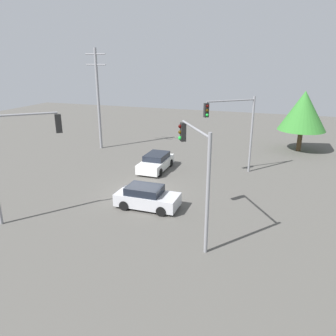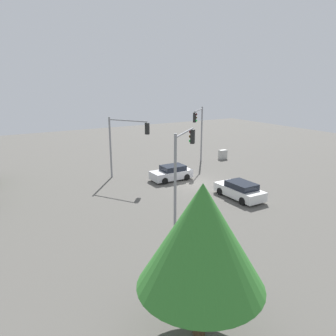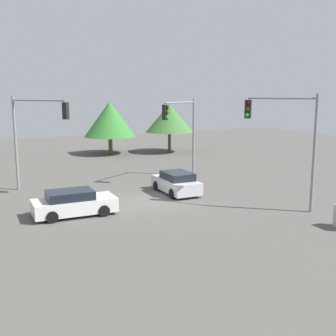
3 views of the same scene
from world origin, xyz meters
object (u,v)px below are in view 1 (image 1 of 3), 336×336
object	(u,v)px
traffic_signal_main	(19,147)
traffic_signal_aux	(234,122)
sedan_white	(156,162)
traffic_signal_cross	(196,161)
sedan_silver	(147,197)

from	to	relation	value
traffic_signal_main	traffic_signal_aux	bearing A→B (deg)	8.79
traffic_signal_main	sedan_white	bearing A→B (deg)	29.85
sedan_white	traffic_signal_main	world-z (taller)	traffic_signal_main
traffic_signal_cross	sedan_white	bearing A→B (deg)	-1.32
traffic_signal_main	traffic_signal_aux	distance (m)	15.78
traffic_signal_aux	sedan_silver	bearing A→B (deg)	22.80
sedan_white	traffic_signal_aux	size ratio (longest dim) A/B	0.70
traffic_signal_main	traffic_signal_aux	xyz separation A→B (m)	(-10.17, -12.07, -0.09)
traffic_signal_cross	sedan_silver	bearing A→B (deg)	24.85
traffic_signal_cross	traffic_signal_aux	size ratio (longest dim) A/B	0.96
sedan_silver	traffic_signal_aux	distance (m)	9.90
sedan_white	traffic_signal_aux	distance (m)	7.38
sedan_white	traffic_signal_cross	world-z (taller)	traffic_signal_cross
sedan_silver	traffic_signal_aux	xyz separation A→B (m)	(-4.14, -8.21, 3.67)
traffic_signal_main	traffic_signal_cross	bearing A→B (deg)	-32.48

